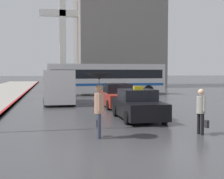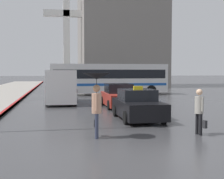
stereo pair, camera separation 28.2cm
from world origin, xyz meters
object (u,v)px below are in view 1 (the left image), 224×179
pedestrian_with_umbrella (99,88)px  monument_cross (63,29)px  traffic_light (7,17)px  taxi (138,106)px  pedestrian_man (201,108)px  sedan_red (118,97)px  ambulance_van (59,85)px  city_bus (106,78)px

pedestrian_with_umbrella → monument_cross: bearing=8.8°
pedestrian_with_umbrella → traffic_light: bearing=71.0°
taxi → pedestrian_man: bearing=107.9°
sedan_red → monument_cross: monument_cross is taller
sedan_red → ambulance_van: 4.87m
pedestrian_with_umbrella → monument_cross: (0.13, 34.42, 6.50)m
taxi → ambulance_van: (-3.52, 8.35, 0.66)m
taxi → traffic_light: 7.09m
taxi → sedan_red: size_ratio=0.97×
pedestrian_man → taxi: bearing=-171.3°
traffic_light → pedestrian_with_umbrella: bearing=-28.0°
city_bus → pedestrian_man: 19.73m
sedan_red → ambulance_van: size_ratio=0.75×
city_bus → traffic_light: size_ratio=1.81×
sedan_red → traffic_light: traffic_light is taller
sedan_red → city_bus: size_ratio=0.37×
monument_cross → ambulance_van: bearing=-93.0°
city_bus → pedestrian_man: city_bus is taller
ambulance_van → traffic_light: bearing=79.1°
taxi → city_bus: bearing=-94.5°
ambulance_van → city_bus: 8.85m
city_bus → sedan_red: bearing=-6.4°
taxi → pedestrian_with_umbrella: (-2.48, -3.83, 1.08)m
pedestrian_with_umbrella → pedestrian_man: 3.83m
ambulance_van → traffic_light: traffic_light is taller
pedestrian_man → monument_cross: monument_cross is taller
monument_cross → pedestrian_man: bearing=-84.0°
city_bus → pedestrian_with_umbrella: (-3.74, -19.62, 0.07)m
monument_cross → city_bus: bearing=-76.3°
ambulance_van → traffic_light: size_ratio=0.89×
sedan_red → traffic_light: 10.02m
taxi → traffic_light: bearing=20.6°
city_bus → monument_cross: bearing=-166.6°
taxi → traffic_light: traffic_light is taller
pedestrian_with_umbrella → taxi: bearing=-24.0°
sedan_red → traffic_light: bearing=51.6°
traffic_light → sedan_red: bearing=51.6°
taxi → pedestrian_man: (1.27, -3.93, 0.30)m
pedestrian_man → monument_cross: (-3.62, 34.51, 7.28)m
taxi → sedan_red: bearing=-91.4°
city_bus → traffic_light: traffic_light is taller
sedan_red → monument_cross: 26.62m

